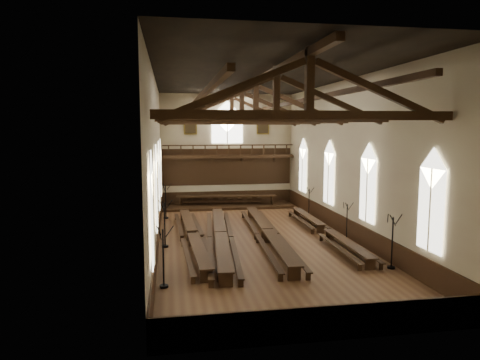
% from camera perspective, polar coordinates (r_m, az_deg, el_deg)
% --- Properties ---
extents(ground, '(26.00, 26.00, 0.00)m').
position_cam_1_polar(ground, '(26.99, 2.05, -7.95)').
color(ground, brown).
rests_on(ground, ground).
extents(room_walls, '(26.00, 26.00, 26.00)m').
position_cam_1_polar(room_walls, '(26.10, 2.11, 5.90)').
color(room_walls, beige).
rests_on(room_walls, ground).
extents(wainscot_band, '(12.00, 26.00, 1.20)m').
position_cam_1_polar(wainscot_band, '(26.85, 2.05, -6.71)').
color(wainscot_band, '#321C0F').
rests_on(wainscot_band, ground).
extents(side_windows, '(11.85, 19.80, 4.50)m').
position_cam_1_polar(side_windows, '(26.29, 2.08, -0.04)').
color(side_windows, white).
rests_on(side_windows, room_walls).
extents(end_window, '(2.80, 0.12, 3.80)m').
position_cam_1_polar(end_window, '(38.82, -1.72, 7.34)').
color(end_window, white).
rests_on(end_window, room_walls).
extents(minstrels_gallery, '(11.80, 1.24, 3.70)m').
position_cam_1_polar(minstrels_gallery, '(38.70, -1.66, 2.43)').
color(minstrels_gallery, '#322210').
rests_on(minstrels_gallery, room_walls).
extents(portraits, '(7.75, 0.09, 1.45)m').
position_cam_1_polar(portraits, '(38.82, -1.72, 7.16)').
color(portraits, brown).
rests_on(portraits, room_walls).
extents(roof_trusses, '(11.70, 25.70, 2.80)m').
position_cam_1_polar(roof_trusses, '(26.13, 2.12, 9.75)').
color(roof_trusses, '#322210').
rests_on(roof_trusses, room_walls).
extents(refectory_row_a, '(1.73, 14.28, 0.73)m').
position_cam_1_polar(refectory_row_a, '(26.14, -6.36, -7.27)').
color(refectory_row_a, '#322210').
rests_on(refectory_row_a, ground).
extents(refectory_row_b, '(2.20, 14.81, 0.78)m').
position_cam_1_polar(refectory_row_b, '(25.81, -2.57, -7.33)').
color(refectory_row_b, '#322210').
rests_on(refectory_row_b, ground).
extents(refectory_row_c, '(1.94, 14.71, 0.78)m').
position_cam_1_polar(refectory_row_c, '(26.58, 3.71, -6.93)').
color(refectory_row_c, '#322210').
rests_on(refectory_row_c, ground).
extents(refectory_row_d, '(1.46, 13.64, 0.67)m').
position_cam_1_polar(refectory_row_d, '(28.02, 11.29, -6.50)').
color(refectory_row_d, '#322210').
rests_on(refectory_row_d, ground).
extents(dais, '(11.40, 3.20, 0.21)m').
position_cam_1_polar(dais, '(37.91, -1.82, -3.46)').
color(dais, '#321C0F').
rests_on(dais, ground).
extents(high_table, '(8.84, 1.85, 0.82)m').
position_cam_1_polar(high_table, '(37.77, -1.83, -2.26)').
color(high_table, '#322210').
rests_on(high_table, dais).
extents(high_chairs, '(6.76, 0.47, 0.95)m').
position_cam_1_polar(high_chairs, '(38.63, -1.99, -2.33)').
color(high_chairs, '#322210').
rests_on(high_chairs, dais).
extents(candelabrum_left_near, '(0.77, 0.84, 2.75)m').
position_cam_1_polar(candelabrum_left_near, '(19.27, -10.16, -11.59)').
color(candelabrum_left_near, black).
rests_on(candelabrum_left_near, ground).
extents(candelabrum_left_mid, '(0.82, 0.84, 2.81)m').
position_cam_1_polar(candelabrum_left_mid, '(25.48, -9.99, -6.97)').
color(candelabrum_left_mid, black).
rests_on(candelabrum_left_mid, ground).
extents(candelabrum_left_far, '(0.78, 0.83, 2.73)m').
position_cam_1_polar(candelabrum_left_far, '(33.49, -9.86, -3.68)').
color(candelabrum_left_far, black).
rests_on(candelabrum_left_far, ground).
extents(candelabrum_right_near, '(0.74, 0.85, 2.75)m').
position_cam_1_polar(candelabrum_right_near, '(22.67, 19.58, -9.05)').
color(candelabrum_right_near, black).
rests_on(candelabrum_right_near, ground).
extents(candelabrum_right_mid, '(0.66, 0.74, 2.41)m').
position_cam_1_polar(candelabrum_right_mid, '(27.43, 14.03, -6.34)').
color(candelabrum_right_mid, black).
rests_on(candelabrum_right_mid, ground).
extents(candelabrum_right_far, '(0.63, 0.72, 2.35)m').
position_cam_1_polar(candelabrum_right_far, '(34.08, 9.17, -3.68)').
color(candelabrum_right_far, black).
rests_on(candelabrum_right_far, ground).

